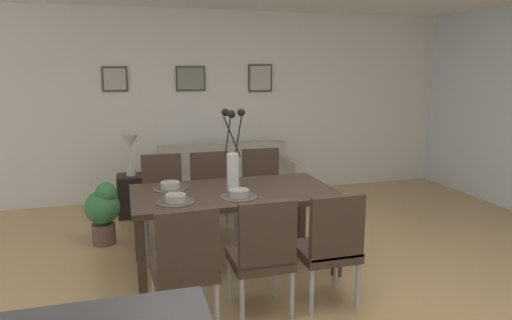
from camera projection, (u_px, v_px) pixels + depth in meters
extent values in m
plane|color=tan|center=(287.00, 298.00, 3.73)|extent=(9.00, 9.00, 0.00)
cube|color=white|center=(210.00, 105.00, 6.53)|extent=(9.00, 0.10, 2.60)
cube|color=#3D2D23|center=(233.00, 193.00, 4.16)|extent=(1.80, 0.97, 0.05)
cube|color=#3D2D23|center=(302.00, 211.00, 4.86)|extent=(0.07, 0.07, 0.69)
cube|color=#3D2D23|center=(138.00, 226.00, 4.40)|extent=(0.07, 0.07, 0.69)
cube|color=#3D2D23|center=(338.00, 239.00, 4.06)|extent=(0.07, 0.07, 0.69)
cube|color=#3D2D23|center=(142.00, 261.00, 3.60)|extent=(0.07, 0.07, 0.69)
cube|color=#3D2D23|center=(184.00, 270.00, 3.27)|extent=(0.47, 0.47, 0.08)
cube|color=#3D2D23|center=(188.00, 245.00, 3.04)|extent=(0.42, 0.08, 0.48)
cylinder|color=#9EA0A5|center=(204.00, 284.00, 3.55)|extent=(0.04, 0.04, 0.38)
cylinder|color=#9EA0A5|center=(154.00, 292.00, 3.43)|extent=(0.04, 0.04, 0.38)
cylinder|color=#9EA0A5|center=(217.00, 308.00, 3.20)|extent=(0.04, 0.04, 0.38)
cylinder|color=#9EA0A5|center=(162.00, 318.00, 3.08)|extent=(0.04, 0.04, 0.38)
cube|color=#3D2D23|center=(164.00, 205.00, 4.81)|extent=(0.45, 0.45, 0.08)
cube|color=#3D2D23|center=(162.00, 176.00, 4.94)|extent=(0.42, 0.07, 0.48)
cylinder|color=#9EA0A5|center=(147.00, 233.00, 4.63)|extent=(0.04, 0.04, 0.38)
cylinder|color=#9EA0A5|center=(185.00, 230.00, 4.73)|extent=(0.04, 0.04, 0.38)
cylinder|color=#9EA0A5|center=(146.00, 221.00, 4.99)|extent=(0.04, 0.04, 0.38)
cylinder|color=#9EA0A5|center=(181.00, 218.00, 5.09)|extent=(0.04, 0.04, 0.38)
cube|color=#3D2D23|center=(260.00, 259.00, 3.46)|extent=(0.44, 0.44, 0.08)
cube|color=#3D2D23|center=(268.00, 235.00, 3.23)|extent=(0.42, 0.06, 0.48)
cylinder|color=#9EA0A5|center=(275.00, 273.00, 3.74)|extent=(0.04, 0.04, 0.38)
cylinder|color=#9EA0A5|center=(230.00, 279.00, 3.63)|extent=(0.04, 0.04, 0.38)
cylinder|color=#9EA0A5|center=(292.00, 295.00, 3.38)|extent=(0.04, 0.04, 0.38)
cylinder|color=#9EA0A5|center=(242.00, 303.00, 3.27)|extent=(0.04, 0.04, 0.38)
cube|color=#3D2D23|center=(214.00, 201.00, 4.95)|extent=(0.46, 0.46, 0.08)
cube|color=#3D2D23|center=(210.00, 174.00, 5.08)|extent=(0.42, 0.08, 0.48)
cylinder|color=#9EA0A5|center=(201.00, 229.00, 4.76)|extent=(0.04, 0.04, 0.38)
cylinder|color=#9EA0A5|center=(236.00, 225.00, 4.88)|extent=(0.04, 0.04, 0.38)
cylinder|color=#9EA0A5|center=(194.00, 218.00, 5.12)|extent=(0.04, 0.04, 0.38)
cylinder|color=#9EA0A5|center=(227.00, 214.00, 5.23)|extent=(0.04, 0.04, 0.38)
cube|color=#3D2D23|center=(325.00, 251.00, 3.60)|extent=(0.44, 0.44, 0.08)
cube|color=#3D2D23|center=(337.00, 228.00, 3.37)|extent=(0.42, 0.06, 0.48)
cylinder|color=#9EA0A5|center=(336.00, 266.00, 3.88)|extent=(0.04, 0.04, 0.38)
cylinder|color=#9EA0A5|center=(294.00, 271.00, 3.77)|extent=(0.04, 0.04, 0.38)
cylinder|color=#9EA0A5|center=(358.00, 286.00, 3.52)|extent=(0.04, 0.04, 0.38)
cylinder|color=#9EA0A5|center=(312.00, 293.00, 3.42)|extent=(0.04, 0.04, 0.38)
cube|color=#3D2D23|center=(265.00, 195.00, 5.16)|extent=(0.45, 0.45, 0.08)
cube|color=#3D2D23|center=(261.00, 169.00, 5.29)|extent=(0.42, 0.07, 0.48)
cylinder|color=#9EA0A5|center=(253.00, 222.00, 4.98)|extent=(0.04, 0.04, 0.38)
cylinder|color=#9EA0A5|center=(286.00, 219.00, 5.07)|extent=(0.04, 0.04, 0.38)
cylinder|color=#9EA0A5|center=(245.00, 211.00, 5.34)|extent=(0.04, 0.04, 0.38)
cylinder|color=#9EA0A5|center=(276.00, 209.00, 5.43)|extent=(0.04, 0.04, 0.38)
cylinder|color=silver|center=(233.00, 172.00, 4.12)|extent=(0.11, 0.11, 0.34)
cylinder|color=black|center=(238.00, 135.00, 4.08)|extent=(0.05, 0.12, 0.37)
sphere|color=black|center=(241.00, 112.00, 4.06)|extent=(0.07, 0.07, 0.07)
cylinder|color=black|center=(228.00, 135.00, 4.09)|extent=(0.08, 0.05, 0.38)
sphere|color=black|center=(225.00, 112.00, 4.07)|extent=(0.07, 0.07, 0.07)
cylinder|color=black|center=(232.00, 137.00, 3.99)|extent=(0.15, 0.06, 0.36)
sphere|color=black|center=(232.00, 114.00, 3.92)|extent=(0.07, 0.07, 0.07)
cylinder|color=#4C4742|center=(176.00, 202.00, 3.80)|extent=(0.32, 0.32, 0.01)
cylinder|color=#B2ADA3|center=(175.00, 198.00, 3.79)|extent=(0.17, 0.17, 0.06)
cylinder|color=gray|center=(175.00, 196.00, 3.79)|extent=(0.13, 0.13, 0.04)
cylinder|color=#4C4742|center=(170.00, 188.00, 4.21)|extent=(0.32, 0.32, 0.01)
cylinder|color=#B2ADA3|center=(170.00, 185.00, 4.20)|extent=(0.17, 0.17, 0.06)
cylinder|color=gray|center=(170.00, 183.00, 4.20)|extent=(0.13, 0.13, 0.04)
cylinder|color=#4C4742|center=(239.00, 197.00, 3.94)|extent=(0.32, 0.32, 0.01)
cylinder|color=#B2ADA3|center=(239.00, 193.00, 3.94)|extent=(0.17, 0.17, 0.06)
cylinder|color=gray|center=(239.00, 191.00, 3.93)|extent=(0.13, 0.13, 0.04)
cube|color=#B2A899|center=(229.00, 191.00, 6.12)|extent=(1.76, 0.84, 0.42)
cube|color=#B2A899|center=(223.00, 157.00, 6.36)|extent=(1.76, 0.16, 0.38)
cube|color=#B2A899|center=(288.00, 165.00, 6.28)|extent=(0.10, 0.84, 0.20)
cube|color=#B2A899|center=(165.00, 173.00, 5.83)|extent=(0.10, 0.84, 0.20)
cube|color=black|center=(133.00, 196.00, 5.74)|extent=(0.36, 0.36, 0.52)
cylinder|color=beige|center=(131.00, 172.00, 5.68)|extent=(0.12, 0.12, 0.08)
cylinder|color=beige|center=(130.00, 158.00, 5.64)|extent=(0.02, 0.02, 0.30)
cone|color=silver|center=(130.00, 142.00, 5.60)|extent=(0.22, 0.22, 0.18)
cube|color=#473828|center=(115.00, 79.00, 6.04)|extent=(0.33, 0.02, 0.33)
cube|color=#B2B2AD|center=(115.00, 79.00, 6.03)|extent=(0.28, 0.01, 0.28)
cube|color=#473828|center=(191.00, 79.00, 6.32)|extent=(0.41, 0.02, 0.34)
cube|color=gray|center=(191.00, 79.00, 6.30)|extent=(0.36, 0.01, 0.29)
cube|color=#473828|center=(260.00, 78.00, 6.59)|extent=(0.35, 0.02, 0.39)
cube|color=#B2B2AD|center=(260.00, 78.00, 6.57)|extent=(0.30, 0.01, 0.34)
cylinder|color=brown|center=(104.00, 234.00, 4.85)|extent=(0.24, 0.24, 0.22)
sphere|color=#387A42|center=(102.00, 207.00, 4.79)|extent=(0.36, 0.36, 0.36)
sphere|color=#387A42|center=(106.00, 193.00, 4.75)|extent=(0.22, 0.22, 0.22)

